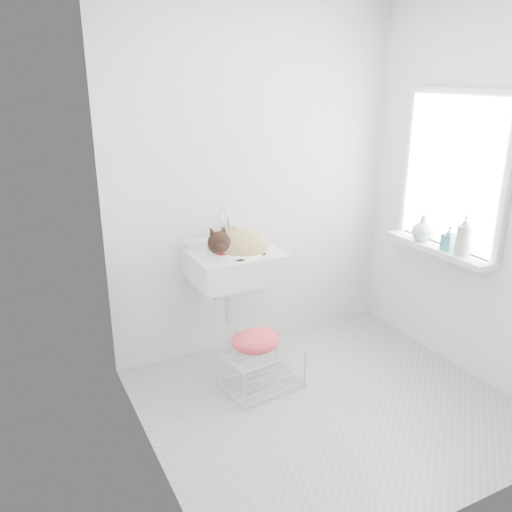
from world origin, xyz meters
name	(u,v)px	position (x,y,z in m)	size (l,w,h in m)	color
floor	(327,404)	(0.00, 0.00, 0.00)	(2.20, 2.00, 0.02)	#ACB1B6
back_wall	(256,182)	(0.00, 1.00, 1.25)	(2.20, 0.02, 2.50)	white
right_wall	(478,194)	(1.10, 0.00, 1.25)	(0.02, 2.00, 2.50)	white
left_wall	(142,239)	(-1.10, 0.00, 1.25)	(0.02, 2.00, 2.50)	white
window_glass	(454,173)	(1.09, 0.20, 1.35)	(0.01, 0.80, 1.00)	white
window_frame	(453,174)	(1.07, 0.20, 1.35)	(0.04, 0.90, 1.10)	white
windowsill	(437,249)	(1.01, 0.20, 0.83)	(0.16, 0.88, 0.04)	white
sink	(233,251)	(-0.30, 0.74, 0.85)	(0.59, 0.52, 0.24)	white
faucet	(222,224)	(-0.30, 0.92, 0.99)	(0.22, 0.15, 0.22)	silver
cat	(236,246)	(-0.29, 0.72, 0.89)	(0.45, 0.37, 0.28)	tan
wire_rack	(261,368)	(-0.28, 0.36, 0.15)	(0.48, 0.33, 0.29)	silver
towel	(256,346)	(-0.32, 0.37, 0.32)	(0.32, 0.23, 0.13)	orange
bottle_a	(461,255)	(1.00, -0.02, 0.85)	(0.09, 0.09, 0.24)	beige
bottle_b	(447,250)	(1.00, 0.10, 0.85)	(0.07, 0.08, 0.17)	teal
bottle_c	(421,240)	(1.00, 0.35, 0.85)	(0.15, 0.15, 0.19)	#AEC0D1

